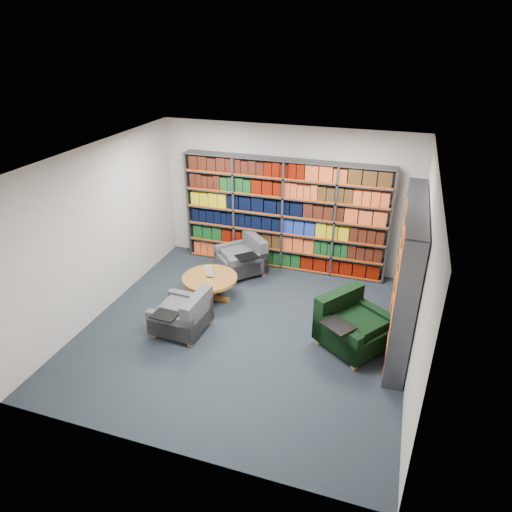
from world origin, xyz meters
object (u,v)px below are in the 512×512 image
(chair_teal_left, at_px, (244,258))
(chair_teal_front, at_px, (185,317))
(chair_green_right, at_px, (350,326))
(coffee_table, at_px, (210,282))

(chair_teal_left, height_order, chair_teal_front, chair_teal_left)
(chair_green_right, bearing_deg, coffee_table, 168.26)
(chair_teal_front, distance_m, coffee_table, 1.02)
(chair_teal_left, xyz_separation_m, chair_teal_front, (-0.23, -2.18, -0.01))
(chair_teal_left, relative_size, coffee_table, 1.18)
(chair_teal_front, xyz_separation_m, coffee_table, (-0.01, 1.02, 0.08))
(chair_teal_left, bearing_deg, chair_teal_front, -96.02)
(chair_teal_front, relative_size, coffee_table, 0.96)
(chair_teal_left, bearing_deg, chair_green_right, -36.43)
(chair_teal_left, distance_m, coffee_table, 1.19)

